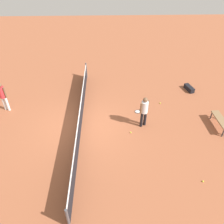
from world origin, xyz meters
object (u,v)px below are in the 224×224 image
object	(u,v)px
player_far_side	(3,94)
tennis_racket_near_player	(138,111)
equipment_bag	(189,88)
player_near_side	(144,110)
tennis_ball_near_player	(131,132)
courtside_bench	(221,121)
tennis_ball_by_net	(160,103)
tennis_ball_midcourt	(203,181)

from	to	relation	value
player_far_side	tennis_racket_near_player	size ratio (longest dim) A/B	3.10
equipment_bag	player_near_side	bearing A→B (deg)	134.23
tennis_racket_near_player	tennis_ball_near_player	distance (m)	1.78
courtside_bench	tennis_ball_near_player	bearing A→B (deg)	93.88
courtside_bench	equipment_bag	world-z (taller)	courtside_bench
player_near_side	equipment_bag	bearing A→B (deg)	-45.77
tennis_racket_near_player	tennis_ball_by_net	bearing A→B (deg)	-62.79
player_near_side	player_far_side	bearing A→B (deg)	78.16
player_far_side	tennis_racket_near_player	bearing A→B (deg)	-93.10
tennis_racket_near_player	equipment_bag	xyz separation A→B (m)	(2.10, -3.43, 0.13)
equipment_bag	tennis_racket_near_player	bearing A→B (deg)	121.43
player_far_side	equipment_bag	world-z (taller)	player_far_side
player_far_side	tennis_ball_by_net	distance (m)	8.64
equipment_bag	tennis_ball_midcourt	bearing A→B (deg)	168.02
tennis_racket_near_player	tennis_ball_midcourt	world-z (taller)	tennis_ball_midcourt
tennis_ball_by_net	tennis_ball_midcourt	size ratio (longest dim) A/B	1.00
tennis_ball_by_net	equipment_bag	bearing A→B (deg)	-55.96
player_far_side	tennis_racket_near_player	xyz separation A→B (m)	(-0.39, -7.22, -1.00)
tennis_racket_near_player	courtside_bench	world-z (taller)	courtside_bench
player_far_side	tennis_ball_near_player	distance (m)	7.04
tennis_ball_midcourt	courtside_bench	world-z (taller)	courtside_bench
player_near_side	tennis_ball_midcourt	xyz separation A→B (m)	(-3.41, -1.92, -0.98)
tennis_ball_midcourt	tennis_racket_near_player	bearing A→B (deg)	23.90
tennis_ball_midcourt	tennis_ball_near_player	bearing A→B (deg)	41.94
player_near_side	courtside_bench	distance (m)	3.89
player_near_side	tennis_racket_near_player	world-z (taller)	player_near_side
tennis_ball_midcourt	player_near_side	bearing A→B (deg)	29.32
tennis_ball_near_player	tennis_racket_near_player	bearing A→B (deg)	-18.38
tennis_racket_near_player	courtside_bench	xyz separation A→B (m)	(-1.38, -3.94, 0.40)
player_far_side	tennis_ball_near_player	size ratio (longest dim) A/B	25.76
tennis_ball_near_player	equipment_bag	bearing A→B (deg)	-46.53
player_far_side	tennis_ball_midcourt	world-z (taller)	player_far_side
tennis_ball_near_player	equipment_bag	distance (m)	5.50
player_near_side	tennis_ball_by_net	xyz separation A→B (m)	(1.85, -1.26, -0.98)
player_near_side	tennis_ball_midcourt	world-z (taller)	player_near_side
courtside_bench	player_far_side	bearing A→B (deg)	80.97
tennis_ball_near_player	equipment_bag	world-z (taller)	equipment_bag
tennis_ball_midcourt	courtside_bench	distance (m)	3.73
player_far_side	courtside_bench	world-z (taller)	player_far_side
tennis_racket_near_player	equipment_bag	bearing A→B (deg)	-58.57
tennis_ball_near_player	courtside_bench	bearing A→B (deg)	-86.12
player_near_side	tennis_ball_near_player	size ratio (longest dim) A/B	25.76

